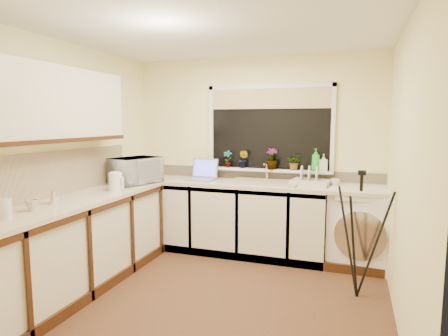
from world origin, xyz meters
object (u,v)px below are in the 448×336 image
plant_a (228,159)px  plant_c (272,159)px  washing_machine (360,226)px  cup_back (335,182)px  kettle (116,182)px  tripod (359,235)px  soap_bottle_green (316,160)px  soap_bottle_clear (324,163)px  laptop (202,174)px  steel_jar (55,197)px  plant_b (243,159)px  glass_jug (4,209)px  dish_rack (311,182)px  plant_d (295,162)px  cup_left (32,205)px  microwave (136,170)px

plant_a → plant_c: plant_c is taller
washing_machine → cup_back: cup_back is taller
kettle → tripod: size_ratio=0.16×
plant_c → tripod: bearing=-44.0°
washing_machine → cup_back: bearing=179.0°
soap_bottle_green → soap_bottle_clear: bearing=7.9°
laptop → steel_jar: (-0.74, -1.76, -0.01)m
plant_b → washing_machine: bearing=-6.3°
glass_jug → steel_jar: 0.60m
laptop → dish_rack: bearing=5.0°
plant_b → soap_bottle_green: size_ratio=0.83×
plant_c → plant_d: plant_c is taller
glass_jug → steel_jar: (-0.07, 0.59, -0.02)m
soap_bottle_clear → cup_back: size_ratio=1.86×
plant_c → plant_d: 0.28m
glass_jug → cup_back: glass_jug is taller
dish_rack → glass_jug: glass_jug is taller
dish_rack → plant_c: size_ratio=1.62×
plant_a → glass_jug: bearing=-110.9°
tripod → soap_bottle_green: size_ratio=4.41×
glass_jug → soap_bottle_green: soap_bottle_green is taller
kettle → soap_bottle_clear: 2.42m
dish_rack → plant_b: 0.92m
dish_rack → cup_left: (-2.08, -2.06, 0.01)m
kettle → plant_a: bearing=53.8°
kettle → plant_c: (1.46, 1.19, 0.19)m
microwave → plant_a: plant_a is taller
plant_d → soap_bottle_green: size_ratio=0.72×
plant_a → plant_d: bearing=0.6°
plant_a → plant_d: size_ratio=1.14×
glass_jug → cup_back: (2.32, 2.40, -0.04)m
steel_jar → cup_left: (0.03, -0.30, -0.01)m
tripod → cup_back: size_ratio=10.82×
tripod → cup_back: (-0.27, 0.89, 0.34)m
plant_a → soap_bottle_green: soap_bottle_green is taller
plant_c → plant_b: bearing=178.6°
kettle → plant_c: bearing=39.2°
plant_a → laptop: bearing=-149.8°
glass_jug → cup_left: bearing=96.3°
plant_a → plant_c: bearing=-1.0°
cup_left → laptop: bearing=71.0°
plant_a → cup_back: (1.35, -0.13, -0.22)m
laptop → microwave: bearing=-135.5°
laptop → cup_left: laptop is taller
cup_left → plant_d: bearing=50.2°
glass_jug → steel_jar: bearing=96.5°
soap_bottle_clear → cup_back: soap_bottle_clear is taller
plant_a → soap_bottle_clear: plant_a is taller
laptop → steel_jar: size_ratio=3.30×
washing_machine → kettle: size_ratio=4.90×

